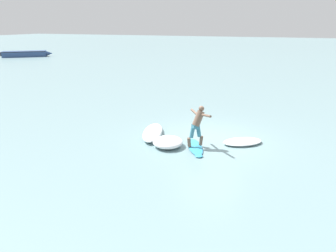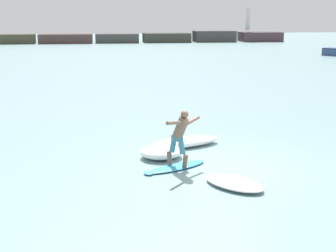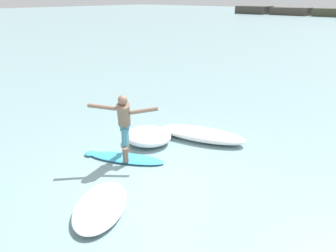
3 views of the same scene
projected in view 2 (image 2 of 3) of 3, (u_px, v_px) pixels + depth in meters
ground_plane at (225, 169)px, 12.64m from camera, size 200.00×200.00×0.00m
rock_jetty_breakwater at (100, 38)px, 71.70m from camera, size 60.83×5.10×5.35m
surfboard at (176, 167)px, 12.70m from camera, size 1.95×1.27×0.21m
surfer at (180, 133)px, 12.45m from camera, size 1.13×1.12×1.55m
wave_foam_at_tail at (234, 183)px, 11.33m from camera, size 1.65×1.81×0.18m
wave_foam_at_nose at (161, 152)px, 13.61m from camera, size 1.38×1.33×0.37m
wave_foam_beside at (185, 142)px, 14.80m from camera, size 2.48×1.41×0.30m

